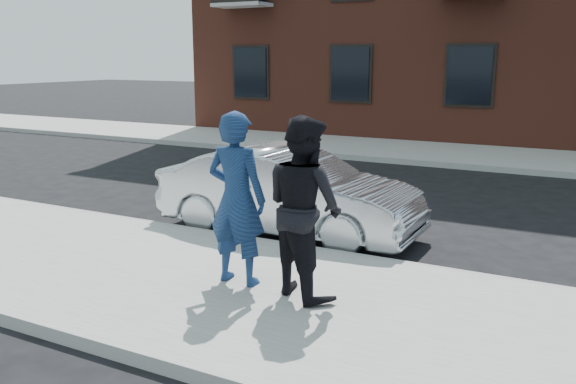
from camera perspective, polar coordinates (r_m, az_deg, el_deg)
The scene contains 8 objects.
ground at distance 7.54m, azimuth -5.81°, elevation -8.97°, with size 100.00×100.00×0.00m, color black.
near_sidewalk at distance 7.33m, azimuth -6.92°, elevation -9.04°, with size 50.00×3.50×0.15m, color gray.
near_curb at distance 8.77m, azimuth -0.20°, elevation -5.26°, with size 50.00×0.10×0.15m, color #999691.
far_sidewalk at distance 17.72m, azimuth 14.75°, elevation 3.46°, with size 50.00×3.50×0.15m, color gray.
far_curb at distance 15.99m, azimuth 13.25°, elevation 2.58°, with size 50.00×0.10×0.15m, color #999691.
silver_sedan at distance 9.52m, azimuth 0.05°, elevation -0.01°, with size 1.45×4.17×1.37m, color #B7BABF.
man_hoodie at distance 7.03m, azimuth -4.83°, elevation -0.63°, with size 0.74×0.53×2.02m.
man_peacoat at distance 6.66m, azimuth 1.53°, elevation -1.40°, with size 1.22×1.12×2.01m.
Camera 1 is at (3.93, -5.82, 2.77)m, focal length 38.00 mm.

